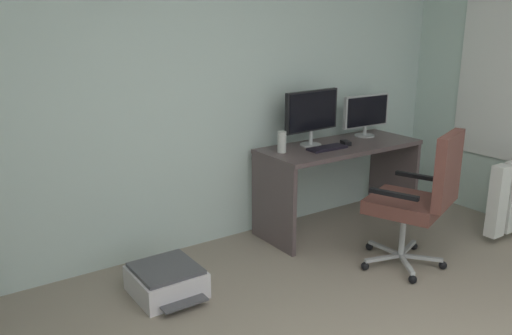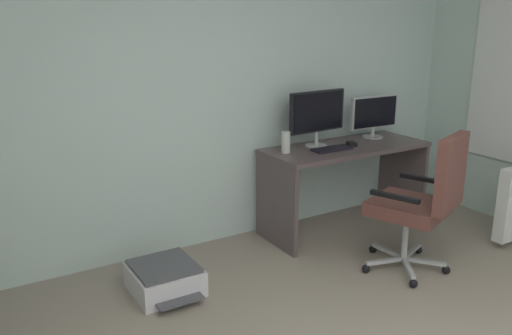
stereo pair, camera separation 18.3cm
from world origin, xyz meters
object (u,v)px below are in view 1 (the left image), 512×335
Objects in this scene: monitor_main at (312,113)px; keyboard at (327,148)px; monitor_secondary at (366,113)px; printer at (166,280)px; computer_mouse at (346,143)px; office_chair at (420,196)px; desktop_speaker at (282,142)px; desk at (339,167)px.

monitor_main is 1.64× the size of keyboard.
monitor_main reaches higher than keyboard.
printer is (-2.15, -0.35, -0.86)m from monitor_secondary.
monitor_main is 0.39m from computer_mouse.
monitor_secondary is (0.63, 0.00, -0.06)m from monitor_main.
monitor_secondary is 0.49× the size of office_chair.
monitor_secondary is 1.20m from office_chair.
monitor_secondary is at bearing 38.05° from computer_mouse.
monitor_secondary is 0.98m from desktop_speaker.
desk is at bearing -6.45° from desktop_speaker.
desktop_speaker is (-0.34, -0.05, -0.19)m from monitor_main.
desk is 0.64m from desktop_speaker.
printer is (-1.66, 0.67, -0.46)m from office_chair.
office_chair is (0.49, -0.98, -0.26)m from desktop_speaker.
monitor_main is 1.80m from printer.
desktop_speaker is at bearing 14.49° from printer.
monitor_main is at bearing 99.90° from keyboard.
monitor_secondary is at bearing 64.73° from office_chair.
desktop_speaker is (-0.57, 0.06, 0.28)m from desk.
keyboard is 0.23m from computer_mouse.
desk is 0.54m from monitor_main.
desk is 2.56× the size of monitor_main.
desk is 4.19× the size of keyboard.
computer_mouse is 1.90m from printer.
printer is at bearing -170.72° from monitor_secondary.
monitor_secondary is at bearing 16.68° from keyboard.
office_chair is (-0.48, -1.03, -0.39)m from monitor_secondary.
monitor_secondary is 5.02× the size of computer_mouse.
desk is 1.38× the size of office_chair.
keyboard is 0.40m from desktop_speaker.
computer_mouse is at bearing 82.82° from office_chair.
desk is 2.84× the size of monitor_secondary.
monitor_secondary is at bearing 0.00° from monitor_main.
monitor_secondary is 2.34m from printer.
monitor_secondary reaches higher than desk.
office_chair is 1.85m from printer.
monitor_main reaches higher than office_chair.
office_chair reaches higher than computer_mouse.
desk reaches higher than printer.
desktop_speaker reaches higher than printer.
office_chair is at bearing -115.27° from monitor_secondary.
desktop_speaker is at bearing -172.60° from computer_mouse.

